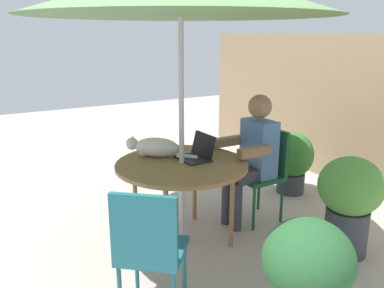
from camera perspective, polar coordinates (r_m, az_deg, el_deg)
The scene contains 11 objects.
ground_plane at distance 3.65m, azimuth -1.40°, elevation -13.57°, with size 14.00×14.00×0.00m, color #ADA399.
fence_back at distance 4.90m, azimuth 23.90°, elevation 3.78°, with size 5.84×0.08×1.78m, color #937756.
patio_table at distance 3.37m, azimuth -1.47°, elevation -3.56°, with size 1.12×1.12×0.72m.
chair_occupied at distance 3.92m, azimuth 10.39°, elevation -3.21°, with size 0.40×0.40×0.90m.
chair_empty at distance 2.51m, azimuth -6.20°, elevation -14.18°, with size 0.56×0.56×0.90m.
person_seated at distance 3.77m, azimuth 8.68°, elevation -1.18°, with size 0.48×0.48×1.24m.
laptop at distance 3.45m, azimuth 0.89°, elevation -1.10°, with size 0.31×0.26×0.21m.
cat at distance 3.52m, azimuth -5.47°, elevation -0.47°, with size 0.49×0.50×0.17m.
potted_plant_near_fence at distance 4.66m, azimuth 14.13°, elevation -2.10°, with size 0.48×0.48×0.71m.
potted_plant_by_chair at distance 3.49m, azimuth 21.62°, elevation -7.26°, with size 0.52×0.52×0.83m.
potted_plant_corner at distance 2.54m, azimuth 16.17°, elevation -17.07°, with size 0.54×0.54×0.75m.
Camera 1 is at (2.80, -1.53, 1.78)m, focal length 37.24 mm.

